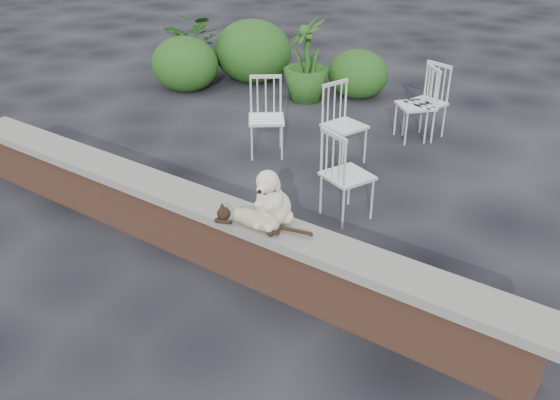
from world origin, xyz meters
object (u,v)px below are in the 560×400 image
Objects in this scene: chair_d at (416,104)px; potted_plant_a at (197,45)px; chair_b at (426,102)px; potted_plant_b at (307,60)px; dog at (274,194)px; chair_e at (345,125)px; cat at (254,218)px; chair_c at (348,174)px; chair_a at (266,118)px.

chair_d is 0.86× the size of potted_plant_a.
chair_b is 2.07m from potted_plant_b.
dog is 0.55× the size of chair_e.
chair_b and chair_d have the same top height.
chair_b is at bearing 84.06° from dog.
chair_e is (-0.45, -1.30, 0.00)m from chair_b.
cat is at bearing -43.40° from potted_plant_a.
cat is 1.48m from chair_c.
dog reaches higher than chair_a.
potted_plant_a is at bearing 127.79° from dog.
dog is 0.55× the size of chair_d.
chair_b is at bearing 13.29° from chair_a.
dog is at bearing -41.76° from chair_d.
chair_b is 0.18m from chair_d.
potted_plant_b reaches higher than cat.
chair_a is at bearing -33.79° from potted_plant_a.
chair_c is (0.02, 1.46, -0.19)m from cat.
chair_b and chair_e have the same top height.
chair_b is at bearing -2.02° from chair_e.
chair_a is (-1.62, 2.09, -0.37)m from dog.
dog is 3.77m from chair_b.
potted_plant_b is (-2.04, 0.32, 0.14)m from chair_b.
chair_a is (-1.54, 2.24, -0.19)m from cat.
potted_plant_a is (-2.84, 1.90, 0.08)m from chair_a.
dog reaches higher than chair_e.
chair_a is 0.77× the size of potted_plant_b.
chair_d is at bearing -60.79° from chair_c.
chair_a is 1.00× the size of chair_b.
cat is 2.72m from chair_a.
potted_plant_a reaches higher than chair_a.
potted_plant_b reaches higher than chair_a.
chair_c is at bearing -64.32° from chair_a.
chair_a is at bearing -70.16° from potted_plant_b.
chair_a is 1.00× the size of chair_d.
cat is at bearing -93.30° from chair_a.
chair_d is at bearing -5.79° from potted_plant_a.
cat is (-0.08, -0.15, -0.18)m from dog.
chair_a is 1.00× the size of chair_c.
chair_c is 5.15m from potted_plant_a.
chair_c is 3.56m from potted_plant_b.
chair_c is (0.23, -2.42, 0.00)m from chair_b.
chair_e is at bearing -37.04° from chair_c.
chair_d reaches higher than cat.
chair_d is at bearing 85.31° from dog.
potted_plant_a is 0.90× the size of potted_plant_b.
chair_a and chair_e have the same top height.
chair_c is 0.86× the size of potted_plant_a.
chair_e is at bearing -16.07° from chair_a.
chair_e is 2.27m from potted_plant_b.
chair_b is 4.18m from potted_plant_a.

